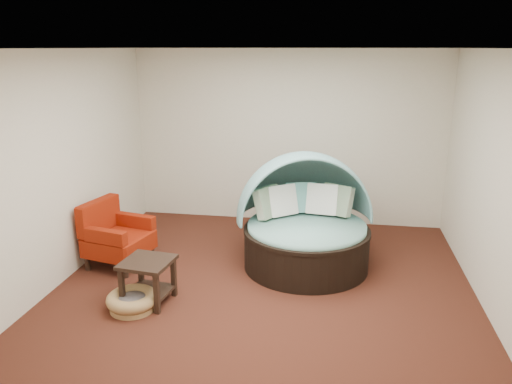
% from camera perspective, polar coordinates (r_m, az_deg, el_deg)
% --- Properties ---
extents(floor, '(5.00, 5.00, 0.00)m').
position_cam_1_polar(floor, '(6.20, 0.94, -10.76)').
color(floor, '#4B2115').
rests_on(floor, ground).
extents(wall_back, '(5.00, 0.00, 5.00)m').
position_cam_1_polar(wall_back, '(8.13, 3.63, 6.19)').
color(wall_back, beige).
rests_on(wall_back, floor).
extents(wall_front, '(5.00, 0.00, 5.00)m').
position_cam_1_polar(wall_front, '(3.38, -5.36, -8.57)').
color(wall_front, beige).
rests_on(wall_front, floor).
extents(wall_left, '(0.00, 5.00, 5.00)m').
position_cam_1_polar(wall_left, '(6.54, -21.23, 2.65)').
color(wall_left, beige).
rests_on(wall_left, floor).
extents(wall_right, '(0.00, 5.00, 5.00)m').
position_cam_1_polar(wall_right, '(5.89, 25.83, 0.69)').
color(wall_right, beige).
rests_on(wall_right, floor).
extents(ceiling, '(5.00, 5.00, 0.00)m').
position_cam_1_polar(ceiling, '(5.52, 1.08, 16.09)').
color(ceiling, white).
rests_on(ceiling, wall_back).
extents(canopy_daybed, '(2.07, 2.03, 1.51)m').
position_cam_1_polar(canopy_daybed, '(6.59, 5.67, -2.55)').
color(canopy_daybed, black).
rests_on(canopy_daybed, floor).
extents(pet_basket, '(0.73, 0.73, 0.20)m').
position_cam_1_polar(pet_basket, '(5.84, -13.95, -11.96)').
color(pet_basket, olive).
rests_on(pet_basket, floor).
extents(red_armchair, '(0.89, 0.89, 0.87)m').
position_cam_1_polar(red_armchair, '(6.90, -15.80, -4.86)').
color(red_armchair, black).
rests_on(red_armchair, floor).
extents(side_table, '(0.59, 0.59, 0.51)m').
position_cam_1_polar(side_table, '(5.85, -12.24, -9.28)').
color(side_table, black).
rests_on(side_table, floor).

